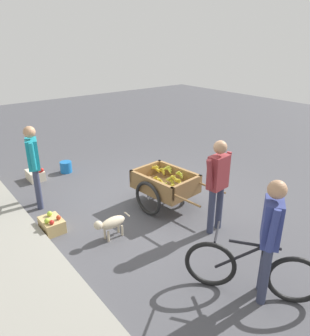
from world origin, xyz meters
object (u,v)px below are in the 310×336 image
at_px(bicycle, 251,270).
at_px(dog, 111,223).
at_px(fruit_cart, 165,185).
at_px(cyclist_person, 271,231).
at_px(plastic_bucket, 66,167).
at_px(mixed_fruit_crate, 36,175).
at_px(apple_crate, 52,224).
at_px(vendor_person, 218,179).
at_px(bystander_person, 34,160).

xyz_separation_m(bicycle, dog, (2.12, 0.72, -0.08)).
distance_m(fruit_cart, cyclist_person, 2.62).
height_order(plastic_bucket, mixed_fruit_crate, mixed_fruit_crate).
distance_m(fruit_cart, mixed_fruit_crate, 3.16).
bearing_deg(fruit_cart, cyclist_person, 167.59).
bearing_deg(mixed_fruit_crate, plastic_bucket, -90.67).
bearing_deg(apple_crate, dog, -139.91).
bearing_deg(cyclist_person, mixed_fruit_crate, 10.26).
relative_size(dog, mixed_fruit_crate, 1.53).
xyz_separation_m(apple_crate, mixed_fruit_crate, (2.24, -0.52, 0.01)).
height_order(fruit_cart, apple_crate, fruit_cart).
distance_m(vendor_person, mixed_fruit_crate, 4.29).
bearing_deg(vendor_person, cyclist_person, 154.28).
height_order(dog, plastic_bucket, dog).
distance_m(fruit_cart, dog, 1.40).
xyz_separation_m(vendor_person, dog, (0.87, 1.47, -0.66)).
relative_size(fruit_cart, bystander_person, 1.09).
bearing_deg(bicycle, bystander_person, 17.69).
distance_m(plastic_bucket, apple_crate, 2.55).
height_order(cyclist_person, apple_crate, cyclist_person).
bearing_deg(dog, plastic_bucket, -10.82).
bearing_deg(apple_crate, mixed_fruit_crate, -13.12).
bearing_deg(mixed_fruit_crate, dog, -177.23).
xyz_separation_m(vendor_person, mixed_fruit_crate, (3.90, 1.62, -0.81)).
relative_size(vendor_person, bicycle, 1.12).
bearing_deg(fruit_cart, mixed_fruit_crate, 28.67).
bearing_deg(dog, vendor_person, -120.53).
distance_m(mixed_fruit_crate, bystander_person, 1.55).
height_order(cyclist_person, dog, cyclist_person).
relative_size(cyclist_person, dog, 2.35).
distance_m(fruit_cart, plastic_bucket, 2.87).
bearing_deg(plastic_bucket, fruit_cart, -164.09).
height_order(dog, mixed_fruit_crate, dog).
bearing_deg(vendor_person, mixed_fruit_crate, 22.53).
relative_size(plastic_bucket, mixed_fruit_crate, 0.62).
bearing_deg(mixed_fruit_crate, apple_crate, 166.88).
distance_m(dog, mixed_fruit_crate, 3.04).
relative_size(fruit_cart, bicycle, 1.23).
height_order(bicycle, bystander_person, bystander_person).
height_order(vendor_person, bicycle, vendor_person).
bearing_deg(cyclist_person, bystander_person, 18.30).
height_order(cyclist_person, plastic_bucket, cyclist_person).
height_order(bicycle, dog, bicycle).
bearing_deg(bystander_person, apple_crate, 171.24).
relative_size(bicycle, plastic_bucket, 5.09).
relative_size(cyclist_person, mixed_fruit_crate, 3.60).
relative_size(fruit_cart, apple_crate, 3.90).
xyz_separation_m(dog, plastic_bucket, (3.02, -0.58, -0.14)).
xyz_separation_m(bicycle, cyclist_person, (-0.12, -0.09, 0.59)).
distance_m(vendor_person, plastic_bucket, 4.07).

